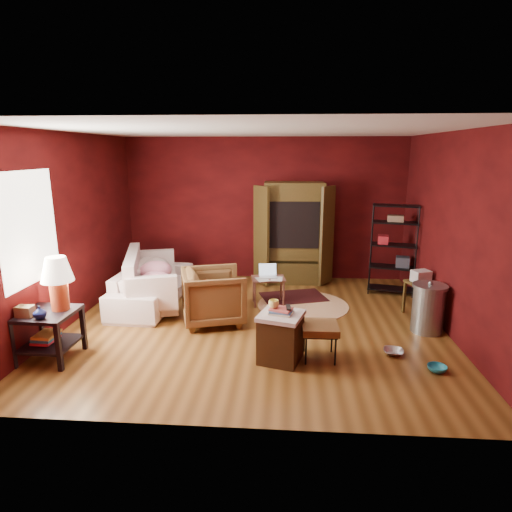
{
  "coord_description": "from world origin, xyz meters",
  "views": [
    {
      "loc": [
        0.45,
        -5.99,
        2.52
      ],
      "look_at": [
        0.0,
        0.2,
        1.0
      ],
      "focal_mm": 30.0,
      "sensor_mm": 36.0,
      "label": 1
    }
  ],
  "objects_px": {
    "side_table": "(53,299)",
    "laptop_desk": "(268,280)",
    "hamper": "(281,336)",
    "wire_shelving": "(394,246)",
    "sofa": "(152,279)",
    "armchair": "(213,294)",
    "tv_armoire": "(293,231)"
  },
  "relations": [
    {
      "from": "side_table",
      "to": "laptop_desk",
      "type": "bearing_deg",
      "value": 39.33
    },
    {
      "from": "hamper",
      "to": "wire_shelving",
      "type": "relative_size",
      "value": 0.44
    },
    {
      "from": "sofa",
      "to": "hamper",
      "type": "height_order",
      "value": "sofa"
    },
    {
      "from": "armchair",
      "to": "tv_armoire",
      "type": "height_order",
      "value": "tv_armoire"
    },
    {
      "from": "laptop_desk",
      "to": "tv_armoire",
      "type": "xyz_separation_m",
      "value": [
        0.42,
        1.33,
        0.6
      ]
    },
    {
      "from": "side_table",
      "to": "laptop_desk",
      "type": "height_order",
      "value": "side_table"
    },
    {
      "from": "laptop_desk",
      "to": "armchair",
      "type": "bearing_deg",
      "value": -142.45
    },
    {
      "from": "laptop_desk",
      "to": "hamper",
      "type": "bearing_deg",
      "value": -92.09
    },
    {
      "from": "side_table",
      "to": "laptop_desk",
      "type": "xyz_separation_m",
      "value": [
        2.55,
        2.09,
        -0.35
      ]
    },
    {
      "from": "hamper",
      "to": "wire_shelving",
      "type": "distance_m",
      "value": 3.41
    },
    {
      "from": "wire_shelving",
      "to": "armchair",
      "type": "bearing_deg",
      "value": -139.82
    },
    {
      "from": "side_table",
      "to": "wire_shelving",
      "type": "bearing_deg",
      "value": 30.8
    },
    {
      "from": "side_table",
      "to": "hamper",
      "type": "height_order",
      "value": "side_table"
    },
    {
      "from": "sofa",
      "to": "side_table",
      "type": "distance_m",
      "value": 2.14
    },
    {
      "from": "sofa",
      "to": "armchair",
      "type": "relative_size",
      "value": 2.39
    },
    {
      "from": "sofa",
      "to": "wire_shelving",
      "type": "xyz_separation_m",
      "value": [
        4.17,
        0.8,
        0.47
      ]
    },
    {
      "from": "sofa",
      "to": "side_table",
      "type": "bearing_deg",
      "value": 166.67
    },
    {
      "from": "sofa",
      "to": "armchair",
      "type": "distance_m",
      "value": 1.41
    },
    {
      "from": "tv_armoire",
      "to": "sofa",
      "type": "bearing_deg",
      "value": -151.78
    },
    {
      "from": "armchair",
      "to": "tv_armoire",
      "type": "xyz_separation_m",
      "value": [
        1.21,
        2.16,
        0.57
      ]
    },
    {
      "from": "side_table",
      "to": "tv_armoire",
      "type": "height_order",
      "value": "tv_armoire"
    },
    {
      "from": "hamper",
      "to": "tv_armoire",
      "type": "distance_m",
      "value": 3.4
    },
    {
      "from": "sofa",
      "to": "side_table",
      "type": "height_order",
      "value": "side_table"
    },
    {
      "from": "laptop_desk",
      "to": "side_table",
      "type": "bearing_deg",
      "value": -149.67
    },
    {
      "from": "armchair",
      "to": "side_table",
      "type": "bearing_deg",
      "value": 108.99
    },
    {
      "from": "laptop_desk",
      "to": "tv_armoire",
      "type": "relative_size",
      "value": 0.35
    },
    {
      "from": "sofa",
      "to": "hamper",
      "type": "distance_m",
      "value": 2.93
    },
    {
      "from": "laptop_desk",
      "to": "tv_armoire",
      "type": "height_order",
      "value": "tv_armoire"
    },
    {
      "from": "armchair",
      "to": "hamper",
      "type": "bearing_deg",
      "value": -155.08
    },
    {
      "from": "sofa",
      "to": "wire_shelving",
      "type": "bearing_deg",
      "value": -76.26
    },
    {
      "from": "laptop_desk",
      "to": "wire_shelving",
      "type": "relative_size",
      "value": 0.42
    },
    {
      "from": "tv_armoire",
      "to": "wire_shelving",
      "type": "distance_m",
      "value": 1.88
    }
  ]
}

